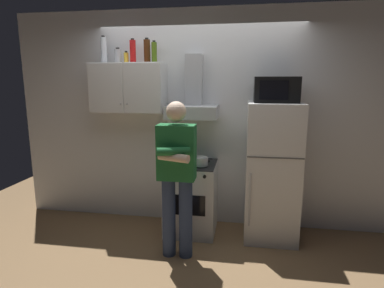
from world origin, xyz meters
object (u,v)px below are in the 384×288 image
object	(u,v)px
bottle_canister_steel	(118,56)
bottle_soda_red	(133,51)
stove_oven	(191,197)
microwave	(276,90)
bottle_rum_dark	(147,51)
upper_cabinet	(129,88)
bottle_olive_oil	(154,52)
bottle_vodka_clear	(104,50)
person_standing	(177,174)
range_hood	(193,101)
bottle_spice_jar	(126,58)
cooking_pot	(201,161)
refrigerator	(272,172)

from	to	relation	value
bottle_canister_steel	bottle_soda_red	size ratio (longest dim) A/B	0.65
stove_oven	bottle_canister_steel	world-z (taller)	bottle_canister_steel
microwave	bottle_rum_dark	xyz separation A→B (m)	(-1.51, 0.13, 0.45)
upper_cabinet	bottle_rum_dark	distance (m)	0.50
bottle_olive_oil	bottle_soda_red	xyz separation A→B (m)	(-0.26, 0.00, 0.01)
bottle_vodka_clear	person_standing	bearing A→B (deg)	-35.29
microwave	bottle_vodka_clear	size ratio (longest dim) A/B	1.48
range_hood	microwave	bearing A→B (deg)	-6.46
microwave	bottle_canister_steel	world-z (taller)	bottle_canister_steel
upper_cabinet	bottle_vodka_clear	bearing A→B (deg)	177.19
bottle_rum_dark	bottle_spice_jar	distance (m)	0.27
range_hood	person_standing	xyz separation A→B (m)	(-0.05, -0.73, -0.70)
stove_oven	bottle_spice_jar	world-z (taller)	bottle_spice_jar
bottle_rum_dark	bottle_soda_red	size ratio (longest dim) A/B	1.02
range_hood	cooking_pot	bearing A→B (deg)	-62.12
upper_cabinet	bottle_canister_steel	size ratio (longest dim) A/B	4.90
person_standing	bottle_spice_jar	xyz separation A→B (m)	(-0.77, 0.74, 1.21)
bottle_spice_jar	bottle_olive_oil	xyz separation A→B (m)	(0.36, -0.02, 0.06)
upper_cabinet	range_hood	world-z (taller)	range_hood
refrigerator	bottle_vodka_clear	world-z (taller)	bottle_vodka_clear
bottle_olive_oil	refrigerator	bearing A→B (deg)	-4.94
bottle_olive_oil	bottle_soda_red	world-z (taller)	bottle_soda_red
bottle_spice_jar	refrigerator	bearing A→B (deg)	-4.48
bottle_vodka_clear	bottle_spice_jar	bearing A→B (deg)	-0.21
microwave	bottle_canister_steel	distance (m)	1.93
cooking_pot	bottle_spice_jar	size ratio (longest dim) A/B	1.96
bottle_vodka_clear	bottle_soda_red	distance (m)	0.38
refrigerator	cooking_pot	size ratio (longest dim) A/B	5.86
person_standing	cooking_pot	size ratio (longest dim) A/B	6.01
refrigerator	bottle_spice_jar	bearing A→B (deg)	175.52
cooking_pot	bottle_vodka_clear	xyz separation A→B (m)	(-1.23, 0.26, 1.28)
bottle_olive_oil	person_standing	bearing A→B (deg)	-60.39
refrigerator	bottle_soda_red	distance (m)	2.18
bottle_canister_steel	stove_oven	bearing A→B (deg)	-9.96
microwave	cooking_pot	distance (m)	1.16
upper_cabinet	bottle_soda_red	distance (m)	0.44
bottle_olive_oil	bottle_soda_red	size ratio (longest dim) A/B	0.90
microwave	cooking_pot	world-z (taller)	microwave
upper_cabinet	person_standing	distance (m)	1.35
upper_cabinet	bottle_olive_oil	distance (m)	0.54
bottle_canister_steel	bottle_spice_jar	bearing A→B (deg)	-12.22
upper_cabinet	bottle_soda_red	xyz separation A→B (m)	(0.07, -0.00, 0.43)
microwave	bottle_canister_steel	size ratio (longest dim) A/B	2.61
bottle_spice_jar	bottle_vodka_clear	bearing A→B (deg)	179.79
stove_oven	bottle_vodka_clear	size ratio (longest dim) A/B	2.70
microwave	bottle_olive_oil	distance (m)	1.48
stove_oven	person_standing	xyz separation A→B (m)	(-0.05, -0.61, 0.47)
stove_oven	cooking_pot	bearing A→B (deg)	-42.49
bottle_soda_red	upper_cabinet	bearing A→B (deg)	179.40
upper_cabinet	stove_oven	distance (m)	1.55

